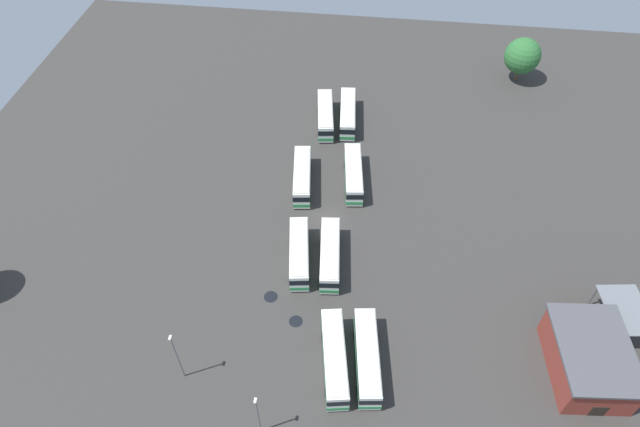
# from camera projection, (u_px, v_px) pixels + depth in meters

# --- Properties ---
(ground_plane) EXTENTS (125.10, 125.10, 0.00)m
(ground_plane) POSITION_uv_depth(u_px,v_px,m) (328.00, 220.00, 82.95)
(ground_plane) COLOR #383533
(bus_row0_slot0) EXTENTS (11.91, 4.11, 3.45)m
(bus_row0_slot0) POSITION_uv_depth(u_px,v_px,m) (367.00, 357.00, 65.59)
(bus_row0_slot0) COLOR silver
(bus_row0_slot0) RESTS_ON ground_plane
(bus_row0_slot1) EXTENTS (12.02, 4.62, 3.45)m
(bus_row0_slot1) POSITION_uv_depth(u_px,v_px,m) (335.00, 358.00, 65.51)
(bus_row0_slot1) COLOR silver
(bus_row0_slot1) RESTS_ON ground_plane
(bus_row1_slot1) EXTENTS (11.31, 3.65, 3.45)m
(bus_row1_slot1) POSITION_uv_depth(u_px,v_px,m) (330.00, 255.00, 76.10)
(bus_row1_slot1) COLOR silver
(bus_row1_slot1) RESTS_ON ground_plane
(bus_row1_slot2) EXTENTS (11.05, 4.21, 3.45)m
(bus_row1_slot2) POSITION_uv_depth(u_px,v_px,m) (299.00, 253.00, 76.28)
(bus_row1_slot2) COLOR silver
(bus_row1_slot2) RESTS_ON ground_plane
(bus_row2_slot0) EXTENTS (11.57, 3.93, 3.45)m
(bus_row2_slot0) POSITION_uv_depth(u_px,v_px,m) (353.00, 174.00, 87.12)
(bus_row2_slot0) COLOR silver
(bus_row2_slot0) RESTS_ON ground_plane
(bus_row2_slot2) EXTENTS (11.44, 3.99, 3.45)m
(bus_row2_slot2) POSITION_uv_depth(u_px,v_px,m) (302.00, 176.00, 86.72)
(bus_row2_slot2) COLOR silver
(bus_row2_slot2) RESTS_ON ground_plane
(bus_row3_slot0) EXTENTS (11.71, 3.50, 3.45)m
(bus_row3_slot0) POSITION_uv_depth(u_px,v_px,m) (348.00, 114.00, 97.66)
(bus_row3_slot0) COLOR silver
(bus_row3_slot0) RESTS_ON ground_plane
(bus_row3_slot1) EXTENTS (11.67, 4.14, 3.45)m
(bus_row3_slot1) POSITION_uv_depth(u_px,v_px,m) (325.00, 115.00, 97.34)
(bus_row3_slot1) COLOR silver
(bus_row3_slot1) RESTS_ON ground_plane
(depot_building) EXTENTS (12.59, 9.48, 5.24)m
(depot_building) POSITION_uv_depth(u_px,v_px,m) (589.00, 359.00, 64.52)
(depot_building) COLOR maroon
(depot_building) RESTS_ON ground_plane
(maintenance_shelter) EXTENTS (7.95, 6.04, 4.25)m
(maintenance_shelter) POSITION_uv_depth(u_px,v_px,m) (626.00, 310.00, 67.46)
(maintenance_shelter) COLOR slate
(maintenance_shelter) RESTS_ON ground_plane
(lamp_post_near_entrance) EXTENTS (0.56, 0.28, 8.85)m
(lamp_post_near_entrance) POSITION_uv_depth(u_px,v_px,m) (177.00, 356.00, 62.39)
(lamp_post_near_entrance) COLOR slate
(lamp_post_near_entrance) RESTS_ON ground_plane
(lamp_post_by_building) EXTENTS (0.56, 0.28, 7.81)m
(lamp_post_by_building) POSITION_uv_depth(u_px,v_px,m) (258.00, 414.00, 58.33)
(lamp_post_by_building) COLOR slate
(lamp_post_by_building) RESTS_ON ground_plane
(tree_northeast) EXTENTS (6.71, 6.71, 8.65)m
(tree_northeast) POSITION_uv_depth(u_px,v_px,m) (522.00, 56.00, 104.03)
(tree_northeast) COLOR brown
(tree_northeast) RESTS_ON ground_plane
(puddle_front_lane) EXTENTS (1.85, 1.85, 0.01)m
(puddle_front_lane) POSITION_uv_depth(u_px,v_px,m) (271.00, 297.00, 73.57)
(puddle_front_lane) COLOR black
(puddle_front_lane) RESTS_ON ground_plane
(puddle_centre_drain) EXTENTS (1.78, 1.78, 0.01)m
(puddle_centre_drain) POSITION_uv_depth(u_px,v_px,m) (296.00, 321.00, 71.01)
(puddle_centre_drain) COLOR black
(puddle_centre_drain) RESTS_ON ground_plane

